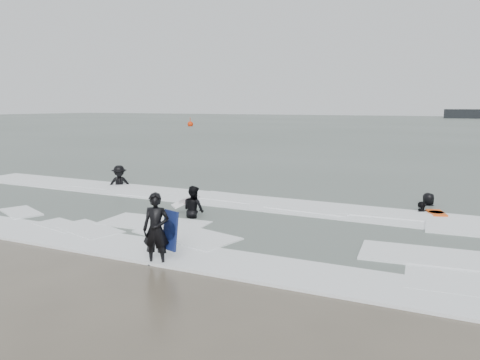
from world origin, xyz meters
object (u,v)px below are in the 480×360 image
at_px(surfer_centre, 157,265).
at_px(buoy, 190,124).
at_px(surfer_breaker, 120,187).
at_px(surfer_right_far, 428,207).
at_px(surfer_wading, 194,219).
at_px(surfer_right_near, 421,213).

relative_size(surfer_centre, buoy, 1.09).
bearing_deg(surfer_breaker, surfer_centre, -92.03).
bearing_deg(surfer_right_far, surfer_centre, 36.83).
distance_m(surfer_wading, surfer_right_far, 8.94).
bearing_deg(surfer_breaker, buoy, 72.25).
height_order(surfer_breaker, buoy, buoy).
bearing_deg(surfer_centre, surfer_breaker, 118.31).
height_order(surfer_wading, surfer_breaker, surfer_breaker).
distance_m(surfer_centre, surfer_right_far, 11.28).
xyz_separation_m(surfer_centre, surfer_right_near, (5.22, 8.62, 0.00)).
relative_size(surfer_right_near, surfer_right_far, 0.94).
xyz_separation_m(surfer_centre, surfer_breaker, (-8.12, 8.16, 0.00)).
bearing_deg(surfer_centre, surfer_right_far, 45.26).
bearing_deg(surfer_wading, buoy, -37.21).
bearing_deg(buoy, surfer_right_far, -50.25).
bearing_deg(buoy, surfer_centre, -58.43).
distance_m(surfer_wading, surfer_breaker, 7.48).
distance_m(surfer_centre, surfer_breaker, 11.51).
relative_size(surfer_wading, surfer_right_far, 1.00).
relative_size(surfer_centre, surfer_wading, 1.06).
distance_m(surfer_centre, surfer_right_near, 10.08).
height_order(surfer_centre, surfer_right_near, surfer_centre).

